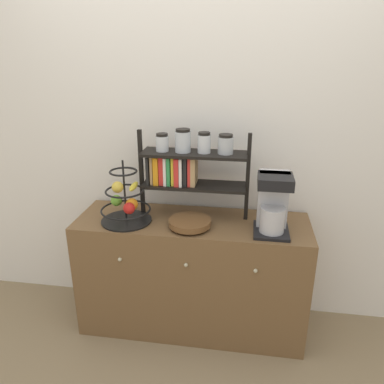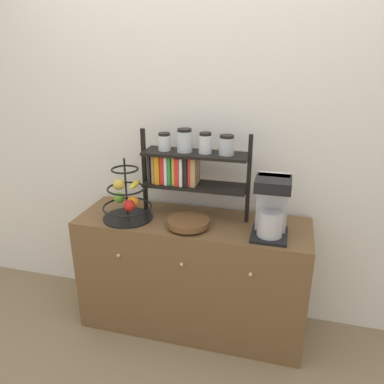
{
  "view_description": "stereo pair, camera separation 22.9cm",
  "coord_description": "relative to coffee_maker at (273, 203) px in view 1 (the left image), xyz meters",
  "views": [
    {
      "loc": [
        0.33,
        -1.88,
        1.8
      ],
      "look_at": [
        -0.0,
        0.24,
        0.98
      ],
      "focal_mm": 35.0,
      "sensor_mm": 36.0,
      "label": 1
    },
    {
      "loc": [
        0.55,
        -1.83,
        1.8
      ],
      "look_at": [
        -0.0,
        0.24,
        0.98
      ],
      "focal_mm": 35.0,
      "sensor_mm": 36.0,
      "label": 2
    }
  ],
  "objects": [
    {
      "name": "wall_back",
      "position": [
        -0.48,
        0.35,
        0.33
      ],
      "size": [
        7.0,
        0.05,
        2.6
      ],
      "primitive_type": "cube",
      "color": "silver",
      "rests_on": "ground_plane"
    },
    {
      "name": "sideboard",
      "position": [
        -0.48,
        0.06,
        -0.57
      ],
      "size": [
        1.47,
        0.49,
        0.79
      ],
      "color": "brown",
      "rests_on": "ground_plane"
    },
    {
      "name": "fruit_stand",
      "position": [
        -0.89,
        -0.01,
        -0.05
      ],
      "size": [
        0.32,
        0.32,
        0.4
      ],
      "color": "black",
      "rests_on": "sideboard"
    },
    {
      "name": "shelf_hutch",
      "position": [
        -0.54,
        0.14,
        0.17
      ],
      "size": [
        0.7,
        0.2,
        0.57
      ],
      "color": "black",
      "rests_on": "sideboard"
    },
    {
      "name": "ground_plane",
      "position": [
        -0.48,
        -0.17,
        -0.97
      ],
      "size": [
        12.0,
        12.0,
        0.0
      ],
      "primitive_type": "plane",
      "color": "#847051"
    },
    {
      "name": "coffee_maker",
      "position": [
        0.0,
        0.0,
        0.0
      ],
      "size": [
        0.21,
        0.24,
        0.36
      ],
      "color": "black",
      "rests_on": "sideboard"
    },
    {
      "name": "wooden_bowl",
      "position": [
        -0.48,
        -0.03,
        -0.15
      ],
      "size": [
        0.26,
        0.26,
        0.05
      ],
      "color": "brown",
      "rests_on": "sideboard"
    }
  ]
}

